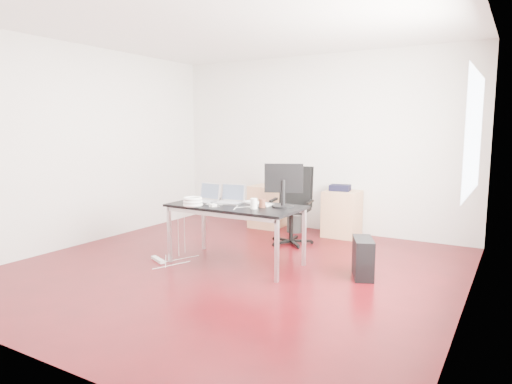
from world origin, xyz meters
The scene contains 18 objects.
room_shell centered at (0.04, 0.00, 1.40)m, with size 5.00×5.00×5.00m.
desk centered at (-0.08, 0.19, 0.68)m, with size 1.60×0.80×0.73m.
office_chair centered at (0.06, 1.50, 0.61)m, with size 0.55×0.57×1.08m.
filing_cabinet_left centered at (-0.77, 2.23, 0.35)m, with size 0.50×0.50×0.70m, color tan.
filing_cabinet_right centered at (0.54, 2.23, 0.35)m, with size 0.50×0.50×0.70m, color tan.
pc_tower centered at (1.42, 0.48, 0.22)m, with size 0.20×0.45×0.44m, color black.
wastebasket centered at (-0.20, 2.11, 0.14)m, with size 0.24×0.24×0.28m, color black.
power_strip centered at (-0.98, -0.21, 0.02)m, with size 0.30×0.06×0.04m, color white.
laptop_left centered at (-0.55, 0.22, 0.79)m, with size 0.35×0.29×0.23m.
laptop_right centered at (-0.22, 0.29, 0.79)m, with size 0.36×0.29×0.23m.
monitor centered at (0.48, 0.37, 1.01)m, with size 0.43×0.26×0.51m.
keyboard centered at (0.13, 0.38, 0.74)m, with size 0.44×0.14×0.02m, color white.
cup_white centered at (0.25, 0.08, 0.79)m, with size 0.08×0.08×0.12m, color white.
cup_brown centered at (0.29, 0.20, 0.78)m, with size 0.08×0.08×0.10m, color #562B1D.
cable_coil centered at (-0.47, -0.13, 0.78)m, with size 0.24×0.24×0.11m.
power_adapter centered at (-0.25, -0.03, 0.74)m, with size 0.07×0.07×0.03m, color white.
speaker centered at (-0.71, 2.23, 0.79)m, with size 0.09×0.08×0.18m, color #9E9E9E.
navy_garment centered at (0.49, 2.25, 0.74)m, with size 0.30×0.24×0.09m, color black.
Camera 1 is at (2.88, -4.36, 1.65)m, focal length 32.00 mm.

